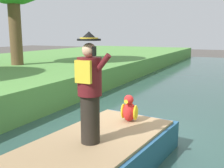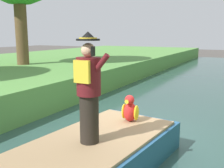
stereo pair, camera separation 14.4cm
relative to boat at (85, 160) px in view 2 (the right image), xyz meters
name	(u,v)px [view 2 (the right image)]	position (x,y,z in m)	size (l,w,h in m)	color
ground_plane	(132,142)	(0.00, 1.99, -0.40)	(80.00, 80.00, 0.00)	#4C4742
canal_water	(132,140)	(0.00, 1.99, -0.35)	(5.85, 48.00, 0.10)	#2D4C47
boat	(85,160)	(0.00, 0.00, 0.00)	(2.21, 4.36, 0.61)	#23517A
person_pirate	(89,89)	(0.04, 0.08, 1.23)	(0.61, 0.42, 1.85)	black
parrot_plush	(130,110)	(0.19, 1.42, 0.55)	(0.36, 0.35, 0.57)	red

